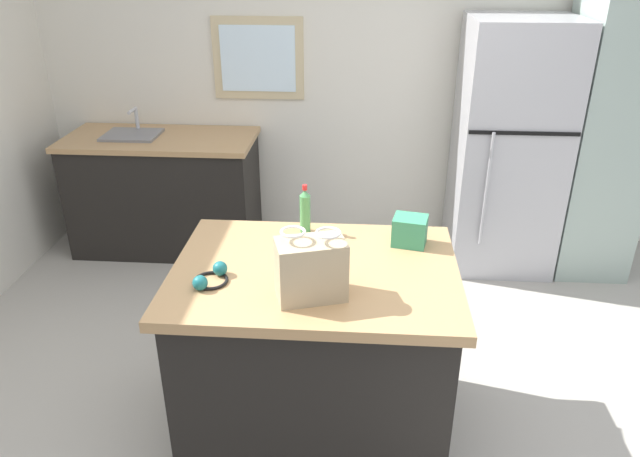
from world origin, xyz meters
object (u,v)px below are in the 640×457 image
kitchen_island (315,350)px  shopping_bag (311,269)px  tall_cabinet (606,119)px  ear_defenders (210,277)px  bottle (305,211)px  refrigerator (508,148)px  small_box (410,231)px

kitchen_island → shopping_bag: size_ratio=4.10×
tall_cabinet → ear_defenders: (-2.29, -2.01, -0.18)m
kitchen_island → shopping_bag: (0.00, -0.23, 0.58)m
bottle → refrigerator: bearing=48.8°
kitchen_island → small_box: size_ratio=8.13×
refrigerator → small_box: size_ratio=11.38×
shopping_bag → kitchen_island: bearing=90.7°
shopping_bag → ear_defenders: bearing=169.5°
tall_cabinet → shopping_bag: 2.79m
kitchen_island → small_box: 0.72m
shopping_bag → small_box: size_ratio=1.98×
kitchen_island → tall_cabinet: size_ratio=0.57×
refrigerator → tall_cabinet: tall_cabinet is taller
kitchen_island → refrigerator: 2.26m
bottle → ear_defenders: (-0.35, -0.52, -0.09)m
kitchen_island → refrigerator: size_ratio=0.71×
bottle → ear_defenders: size_ratio=1.25×
refrigerator → small_box: refrigerator is taller
tall_cabinet → ear_defenders: tall_cabinet is taller
kitchen_island → tall_cabinet: bearing=45.0°
kitchen_island → refrigerator: (1.22, 1.85, 0.43)m
kitchen_island → ear_defenders: size_ratio=6.40×
kitchen_island → bottle: bearing=102.1°
tall_cabinet → ear_defenders: size_ratio=11.16×
tall_cabinet → shopping_bag: (-1.85, -2.09, -0.07)m
kitchen_island → ear_defenders: (-0.43, -0.15, 0.47)m
tall_cabinet → small_box: size_ratio=14.19×
ear_defenders → bottle: bearing=55.8°
tall_cabinet → small_box: 2.14m
small_box → shopping_bag: bearing=-130.3°
small_box → ear_defenders: (-0.86, -0.42, -0.05)m
tall_cabinet → shopping_bag: bearing=-131.6°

